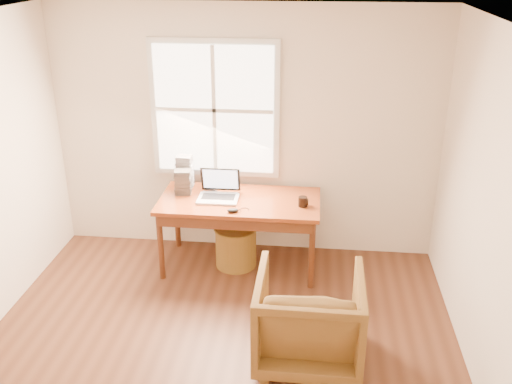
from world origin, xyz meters
TOP-DOWN VIEW (x-y plane):
  - room_shell at (-0.02, 0.16)m, footprint 4.04×4.54m
  - desk at (0.00, 1.80)m, footprint 1.60×0.80m
  - armchair at (0.74, 0.40)m, footprint 0.83×0.85m
  - wicker_stool at (-0.04, 1.80)m, footprint 0.44×0.44m
  - laptop at (-0.21, 1.76)m, footprint 0.40×0.42m
  - mouse at (-0.02, 1.50)m, footprint 0.12×0.09m
  - coffee_mug at (0.63, 1.70)m, footprint 0.10×0.10m
  - cd_stack_a at (-0.59, 2.04)m, footprint 0.13×0.12m
  - cd_stack_b at (-0.59, 1.90)m, footprint 0.17×0.15m
  - cd_stack_c at (-0.60, 2.04)m, footprint 0.16×0.14m
  - cd_stack_d at (-0.32, 2.05)m, footprint 0.18×0.17m

SIDE VIEW (x-z plane):
  - wicker_stool at x=-0.04m, z-range 0.00..0.42m
  - armchair at x=0.74m, z-range 0.00..0.77m
  - desk at x=0.00m, z-range 0.71..0.75m
  - mouse at x=-0.02m, z-range 0.75..0.79m
  - coffee_mug at x=0.63m, z-range 0.75..0.85m
  - cd_stack_d at x=-0.32m, z-range 0.75..0.94m
  - cd_stack_b at x=-0.59m, z-range 0.75..1.00m
  - cd_stack_a at x=-0.59m, z-range 0.75..1.01m
  - laptop at x=-0.21m, z-range 0.75..1.05m
  - cd_stack_c at x=-0.60m, z-range 0.75..1.10m
  - room_shell at x=-0.02m, z-range 0.00..2.64m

